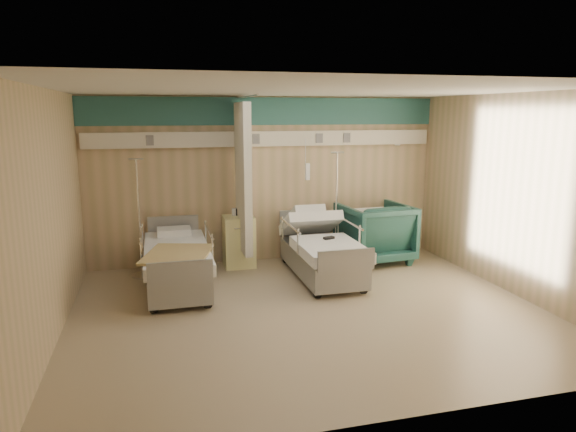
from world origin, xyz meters
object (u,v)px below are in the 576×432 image
at_px(iv_stand_left, 141,253).
at_px(visitor_armchair, 375,232).
at_px(bedside_cabinet, 239,241).
at_px(bed_right, 321,257).
at_px(iv_stand_right, 336,240).
at_px(bed_left, 177,268).

bearing_deg(iv_stand_left, visitor_armchair, -1.94).
distance_m(bedside_cabinet, iv_stand_left, 1.58).
xyz_separation_m(bed_right, iv_stand_left, (-2.72, 0.73, 0.06)).
bearing_deg(iv_stand_right, bedside_cabinet, 174.43).
height_order(bedside_cabinet, iv_stand_right, iv_stand_right).
relative_size(bed_right, iv_stand_left, 1.16).
relative_size(bedside_cabinet, iv_stand_left, 0.46).
bearing_deg(visitor_armchair, bed_right, 22.32).
relative_size(visitor_armchair, iv_stand_left, 0.60).
relative_size(bedside_cabinet, iv_stand_right, 0.45).
bearing_deg(visitor_armchair, iv_stand_left, -7.05).
bearing_deg(visitor_armchair, iv_stand_right, -17.08).
bearing_deg(iv_stand_left, bed_left, -54.81).
bearing_deg(bed_right, iv_stand_right, 55.92).
height_order(bed_left, visitor_armchair, visitor_armchair).
distance_m(bed_left, visitor_armchair, 3.42).
height_order(bed_right, bedside_cabinet, bedside_cabinet).
height_order(iv_stand_right, iv_stand_left, iv_stand_right).
distance_m(visitor_armchair, iv_stand_right, 0.68).
xyz_separation_m(bedside_cabinet, iv_stand_left, (-1.57, -0.17, -0.05)).
bearing_deg(bed_left, visitor_armchair, 10.14).
relative_size(bed_right, bedside_cabinet, 2.54).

